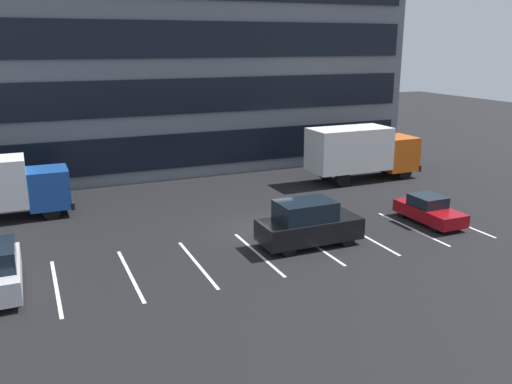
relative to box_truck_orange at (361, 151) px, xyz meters
name	(u,v)px	position (x,y,z in m)	size (l,w,h in m)	color
ground_plane	(260,229)	(-10.25, -6.45, -2.03)	(120.00, 120.00, 0.00)	black
office_building	(162,17)	(-10.25, 11.50, 8.77)	(34.09, 13.03, 21.60)	slate
lot_markings	(286,249)	(-10.25, -9.37, -2.02)	(19.74, 5.40, 0.01)	silver
box_truck_orange	(361,151)	(0.00, 0.00, 0.00)	(7.77, 2.57, 3.60)	#D85914
sedan_maroon	(429,210)	(-1.86, -8.94, -1.37)	(1.63, 3.90, 1.40)	maroon
suv_black	(308,224)	(-9.13, -9.30, -1.00)	(4.69, 1.99, 2.12)	black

